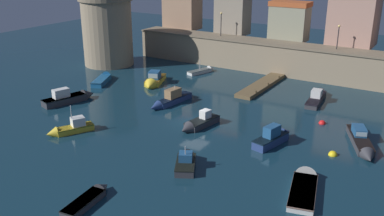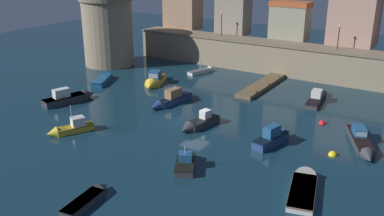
% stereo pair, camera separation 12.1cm
% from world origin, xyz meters
% --- Properties ---
extents(ground_plane, '(124.41, 124.41, 0.00)m').
position_xyz_m(ground_plane, '(0.00, 0.00, 0.00)').
color(ground_plane, '#112D3D').
extents(quay_wall, '(46.01, 4.12, 4.42)m').
position_xyz_m(quay_wall, '(0.00, 22.65, 2.22)').
color(quay_wall, gray).
rests_on(quay_wall, ground).
extents(old_town_backdrop, '(43.22, 5.92, 8.42)m').
position_xyz_m(old_town_backdrop, '(1.29, 26.64, 7.92)').
color(old_town_backdrop, '#9C785D').
rests_on(old_town_backdrop, ground).
extents(fortress_tower, '(8.10, 8.10, 10.53)m').
position_xyz_m(fortress_tower, '(-23.96, 13.50, 5.33)').
color(fortress_tower, gray).
rests_on(fortress_tower, ground).
extents(pier_dock, '(2.09, 11.55, 0.70)m').
position_xyz_m(pier_dock, '(0.99, 14.96, 0.23)').
color(pier_dock, brown).
rests_on(pier_dock, ground).
extents(quay_lamp_0, '(0.32, 0.32, 3.60)m').
position_xyz_m(quay_lamp_0, '(-9.27, 22.65, 6.80)').
color(quay_lamp_0, black).
rests_on(quay_lamp_0, quay_wall).
extents(quay_lamp_1, '(0.32, 0.32, 3.21)m').
position_xyz_m(quay_lamp_1, '(8.20, 22.65, 6.57)').
color(quay_lamp_1, black).
rests_on(quay_lamp_1, quay_wall).
extents(moored_boat_0, '(2.37, 5.37, 2.03)m').
position_xyz_m(moored_boat_0, '(8.92, -0.50, 0.61)').
color(moored_boat_0, navy).
rests_on(moored_boat_0, ground).
extents(moored_boat_1, '(3.85, 6.09, 2.24)m').
position_xyz_m(moored_boat_1, '(-11.57, 8.38, 0.52)').
color(moored_boat_1, gold).
rests_on(moored_boat_1, ground).
extents(moored_boat_2, '(4.13, 7.26, 1.68)m').
position_xyz_m(moored_boat_2, '(15.99, 2.88, 0.45)').
color(moored_boat_2, '#333338').
rests_on(moored_boat_2, ground).
extents(moored_boat_4, '(1.70, 4.76, 1.10)m').
position_xyz_m(moored_boat_4, '(1.52, -16.68, 0.27)').
color(moored_boat_4, '#333338').
rests_on(moored_boat_4, ground).
extents(moored_boat_5, '(3.16, 4.63, 3.08)m').
position_xyz_m(moored_boat_5, '(-8.92, -8.86, 0.46)').
color(moored_boat_5, gold).
rests_on(moored_boat_5, ground).
extents(moored_boat_6, '(3.24, 6.78, 1.70)m').
position_xyz_m(moored_boat_6, '(13.81, -6.56, 0.25)').
color(moored_boat_6, silver).
rests_on(moored_boat_6, ground).
extents(moored_boat_7, '(2.22, 5.28, 1.88)m').
position_xyz_m(moored_boat_7, '(1.01, -1.08, 0.43)').
color(moored_boat_7, '#333338').
rests_on(moored_boat_7, ground).
extents(moored_boat_8, '(1.97, 6.75, 2.25)m').
position_xyz_m(moored_boat_8, '(-5.37, 3.15, 0.54)').
color(moored_boat_8, navy).
rests_on(moored_boat_8, ground).
extents(moored_boat_9, '(3.24, 6.58, 2.15)m').
position_xyz_m(moored_boat_9, '(-15.74, -2.33, 0.56)').
color(moored_boat_9, '#333338').
rests_on(moored_boat_9, ground).
extents(moored_boat_10, '(2.57, 4.97, 2.34)m').
position_xyz_m(moored_boat_10, '(-9.03, 17.12, 0.27)').
color(moored_boat_10, silver).
rests_on(moored_boat_10, ground).
extents(moored_boat_11, '(3.25, 4.30, 2.43)m').
position_xyz_m(moored_boat_11, '(4.38, -8.53, 0.43)').
color(moored_boat_11, '#333338').
rests_on(moored_boat_11, ground).
extents(moored_boat_12, '(2.05, 7.46, 1.82)m').
position_xyz_m(moored_boat_12, '(8.70, 13.73, 0.44)').
color(moored_boat_12, '#333338').
rests_on(moored_boat_12, ground).
extents(moored_boat_13, '(3.77, 5.92, 1.34)m').
position_xyz_m(moored_boat_13, '(-18.29, 6.03, 0.35)').
color(moored_boat_13, '#195689').
rests_on(moored_boat_13, ground).
extents(mooring_buoy_0, '(0.77, 0.77, 0.77)m').
position_xyz_m(mooring_buoy_0, '(14.25, -0.19, 0.00)').
color(mooring_buoy_0, yellow).
rests_on(mooring_buoy_0, ground).
extents(mooring_buoy_1, '(0.72, 0.72, 0.72)m').
position_xyz_m(mooring_buoy_1, '(11.37, 6.56, 0.00)').
color(mooring_buoy_1, red).
rests_on(mooring_buoy_1, ground).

